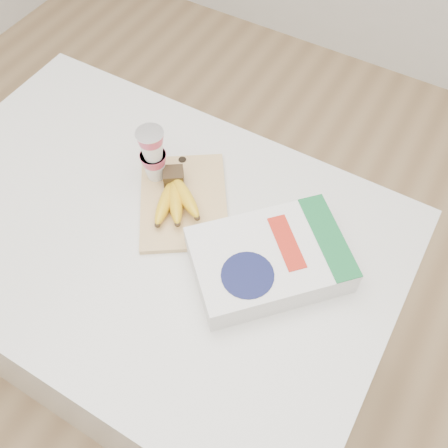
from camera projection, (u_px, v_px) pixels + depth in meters
name	position (u px, v px, depth m)	size (l,w,h in m)	color
room	(103.00, 58.00, 0.77)	(4.00, 4.00, 4.00)	tan
table	(163.00, 306.00, 1.53)	(1.18, 0.78, 0.88)	silver
cutting_board	(184.00, 201.00, 1.19)	(0.20, 0.28, 0.01)	#E6CE7E
bananas	(175.00, 196.00, 1.16)	(0.16, 0.17, 0.05)	#382816
yogurt_stack	(153.00, 154.00, 1.16)	(0.07, 0.07, 0.15)	white
cereal_box	(269.00, 260.00, 1.07)	(0.38, 0.38, 0.07)	white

